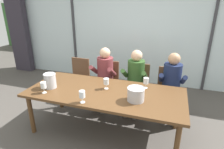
% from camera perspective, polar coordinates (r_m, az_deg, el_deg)
% --- Properties ---
extents(ground, '(14.00, 14.00, 0.00)m').
position_cam_1_polar(ground, '(4.10, 2.86, -8.27)').
color(ground, '#4C4742').
extents(window_glass_panel, '(7.62, 0.03, 2.60)m').
position_cam_1_polar(window_glass_panel, '(4.84, 7.17, 12.50)').
color(window_glass_panel, silver).
rests_on(window_glass_panel, ground).
extents(window_mullion_left, '(0.06, 0.06, 2.60)m').
position_cam_1_polar(window_mullion_left, '(5.41, -11.44, 13.16)').
color(window_mullion_left, '#38383D').
rests_on(window_mullion_left, ground).
extents(window_mullion_right, '(0.06, 0.06, 2.60)m').
position_cam_1_polar(window_mullion_right, '(4.79, 27.94, 10.18)').
color(window_mullion_right, '#38383D').
rests_on(window_mullion_right, ground).
extents(hillside_vineyard, '(13.62, 2.40, 1.97)m').
position_cam_1_polar(hillside_vineyard, '(8.48, 12.16, 13.72)').
color(hillside_vineyard, '#386633').
rests_on(hillside_vineyard, ground).
extents(curtain_heavy_drape, '(0.56, 0.20, 2.60)m').
position_cam_1_polar(curtain_heavy_drape, '(6.33, -26.46, 12.53)').
color(curtain_heavy_drape, '#332D38').
rests_on(curtain_heavy_drape, ground).
extents(dining_table, '(2.42, 1.04, 0.72)m').
position_cam_1_polar(dining_table, '(2.95, -2.13, -6.18)').
color(dining_table, brown).
rests_on(dining_table, ground).
extents(chair_near_curtain, '(0.46, 0.46, 0.88)m').
position_cam_1_polar(chair_near_curtain, '(4.18, -10.05, -0.27)').
color(chair_near_curtain, brown).
rests_on(chair_near_curtain, ground).
extents(chair_left_of_center, '(0.45, 0.45, 0.88)m').
position_cam_1_polar(chair_left_of_center, '(3.92, -1.32, -1.41)').
color(chair_left_of_center, brown).
rests_on(chair_left_of_center, ground).
extents(chair_center, '(0.49, 0.49, 0.88)m').
position_cam_1_polar(chair_center, '(3.78, 7.94, -2.52)').
color(chair_center, brown).
rests_on(chair_center, ground).
extents(chair_right_of_center, '(0.47, 0.47, 0.88)m').
position_cam_1_polar(chair_right_of_center, '(3.71, 16.81, -3.74)').
color(chair_right_of_center, brown).
rests_on(chair_right_of_center, ground).
extents(person_maroon_top, '(0.47, 0.62, 1.20)m').
position_cam_1_polar(person_maroon_top, '(3.72, -2.51, 0.17)').
color(person_maroon_top, brown).
rests_on(person_maroon_top, ground).
extents(person_olive_shirt, '(0.47, 0.61, 1.20)m').
position_cam_1_polar(person_olive_shirt, '(3.56, 6.94, -0.95)').
color(person_olive_shirt, '#2D5123').
rests_on(person_olive_shirt, ground).
extents(person_navy_polo, '(0.48, 0.62, 1.20)m').
position_cam_1_polar(person_navy_polo, '(3.51, 17.66, -2.18)').
color(person_navy_polo, '#192347').
rests_on(person_navy_polo, ground).
extents(ice_bucket_primary, '(0.19, 0.19, 0.24)m').
position_cam_1_polar(ice_bucket_primary, '(3.15, -18.28, -1.75)').
color(ice_bucket_primary, '#B7B7BC').
rests_on(ice_bucket_primary, dining_table).
extents(ice_bucket_secondary, '(0.25, 0.25, 0.20)m').
position_cam_1_polar(ice_bucket_secondary, '(2.64, 7.25, -5.89)').
color(ice_bucket_secondary, '#B7B7BC').
rests_on(ice_bucket_secondary, dining_table).
extents(wine_glass_by_left_taster, '(0.08, 0.08, 0.17)m').
position_cam_1_polar(wine_glass_by_left_taster, '(3.03, 10.26, -2.01)').
color(wine_glass_by_left_taster, silver).
rests_on(wine_glass_by_left_taster, dining_table).
extents(wine_glass_near_bucket, '(0.08, 0.08, 0.17)m').
position_cam_1_polar(wine_glass_near_bucket, '(3.01, -20.10, -3.20)').
color(wine_glass_near_bucket, silver).
rests_on(wine_glass_near_bucket, dining_table).
extents(wine_glass_center_pour, '(0.08, 0.08, 0.17)m').
position_cam_1_polar(wine_glass_center_pour, '(2.96, -1.77, -2.16)').
color(wine_glass_center_pour, silver).
rests_on(wine_glass_center_pour, dining_table).
extents(wine_glass_by_right_taster, '(0.08, 0.08, 0.17)m').
position_cam_1_polar(wine_glass_by_right_taster, '(2.59, -9.06, -5.98)').
color(wine_glass_by_right_taster, silver).
rests_on(wine_glass_by_right_taster, dining_table).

